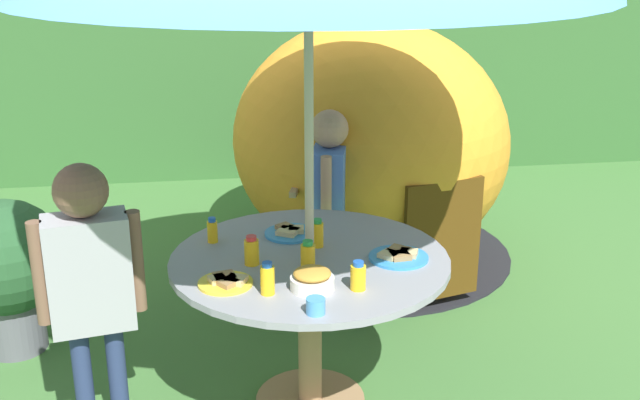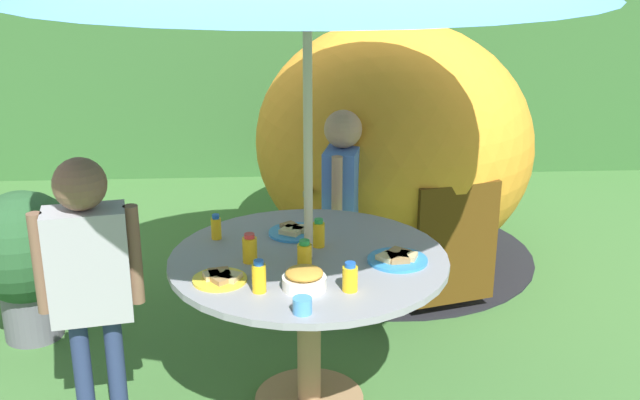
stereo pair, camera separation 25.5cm
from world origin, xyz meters
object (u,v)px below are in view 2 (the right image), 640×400
at_px(juice_bottle_center_front, 216,227).
at_px(juice_bottle_far_right, 305,255).
at_px(juice_bottle_far_left, 250,249).
at_px(cup_near, 302,306).
at_px(dome_tent, 392,144).
at_px(potted_plant, 25,254).
at_px(juice_bottle_near_left, 259,277).
at_px(child_in_blue_shirt, 342,188).
at_px(juice_bottle_center_back, 350,278).
at_px(child_in_grey_shirt, 88,265).
at_px(plate_back_edge, 294,231).
at_px(plate_mid_left, 398,258).
at_px(snack_bowl, 304,279).
at_px(wooden_chair, 358,201).
at_px(juice_bottle_mid_right, 319,234).
at_px(garden_table, 309,290).
at_px(plate_near_right, 220,278).

bearing_deg(juice_bottle_center_front, juice_bottle_far_right, -41.26).
xyz_separation_m(juice_bottle_far_left, cup_near, (0.19, -0.45, -0.03)).
distance_m(dome_tent, juice_bottle_far_left, 1.84).
relative_size(dome_tent, juice_bottle_center_front, 20.06).
bearing_deg(potted_plant, juice_bottle_near_left, -40.10).
height_order(dome_tent, juice_bottle_far_left, dome_tent).
xyz_separation_m(child_in_blue_shirt, juice_bottle_center_back, (-0.07, -1.14, 0.03)).
height_order(potted_plant, juice_bottle_center_back, juice_bottle_center_back).
height_order(child_in_grey_shirt, plate_back_edge, child_in_grey_shirt).
xyz_separation_m(plate_mid_left, juice_bottle_near_left, (-0.55, -0.25, 0.05)).
xyz_separation_m(dome_tent, juice_bottle_center_front, (-0.96, -1.39, 0.02)).
distance_m(potted_plant, plate_back_edge, 1.40).
distance_m(child_in_grey_shirt, juice_bottle_far_left, 0.62).
bearing_deg(child_in_blue_shirt, juice_bottle_far_right, 0.35).
relative_size(snack_bowl, juice_bottle_far_left, 1.37).
xyz_separation_m(snack_bowl, juice_bottle_near_left, (-0.17, -0.02, 0.02)).
relative_size(wooden_chair, plate_mid_left, 3.85).
height_order(juice_bottle_near_left, juice_bottle_mid_right, juice_bottle_near_left).
distance_m(plate_back_edge, cup_near, 0.75).
bearing_deg(juice_bottle_near_left, child_in_grey_shirt, 166.65).
height_order(garden_table, plate_near_right, plate_near_right).
bearing_deg(potted_plant, juice_bottle_far_left, -32.20).
distance_m(plate_back_edge, juice_bottle_center_front, 0.34).
height_order(snack_bowl, plate_back_edge, snack_bowl).
distance_m(potted_plant, snack_bowl, 1.68).
bearing_deg(plate_near_right, garden_table, 31.63).
xyz_separation_m(dome_tent, juice_bottle_far_right, (-0.60, -1.71, 0.02)).
distance_m(potted_plant, juice_bottle_far_right, 1.59).
height_order(garden_table, child_in_blue_shirt, child_in_blue_shirt).
distance_m(snack_bowl, juice_bottle_near_left, 0.17).
bearing_deg(juice_bottle_near_left, plate_near_right, 146.49).
height_order(plate_near_right, juice_bottle_far_right, juice_bottle_far_right).
distance_m(plate_back_edge, juice_bottle_far_left, 0.35).
bearing_deg(dome_tent, juice_bottle_far_left, -131.83).
xyz_separation_m(juice_bottle_far_right, cup_near, (-0.02, -0.39, -0.02)).
bearing_deg(dome_tent, child_in_blue_shirt, -130.38).
xyz_separation_m(plate_near_right, juice_bottle_far_right, (0.33, 0.11, 0.04)).
bearing_deg(dome_tent, juice_bottle_mid_right, -124.93).
bearing_deg(plate_near_right, snack_bowl, -14.64).
relative_size(child_in_grey_shirt, juice_bottle_center_back, 10.44).
distance_m(wooden_chair, dome_tent, 0.57).
distance_m(potted_plant, child_in_grey_shirt, 1.03).
bearing_deg(juice_bottle_far_left, garden_table, 8.72).
bearing_deg(plate_near_right, wooden_chair, 63.78).
height_order(plate_back_edge, juice_bottle_far_left, juice_bottle_far_left).
bearing_deg(juice_bottle_near_left, wooden_chair, 70.38).
relative_size(juice_bottle_center_front, cup_near, 1.63).
bearing_deg(wooden_chair, snack_bowl, -87.96).
bearing_deg(juice_bottle_far_right, potted_plant, 150.01).
height_order(wooden_chair, juice_bottle_near_left, wooden_chair).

